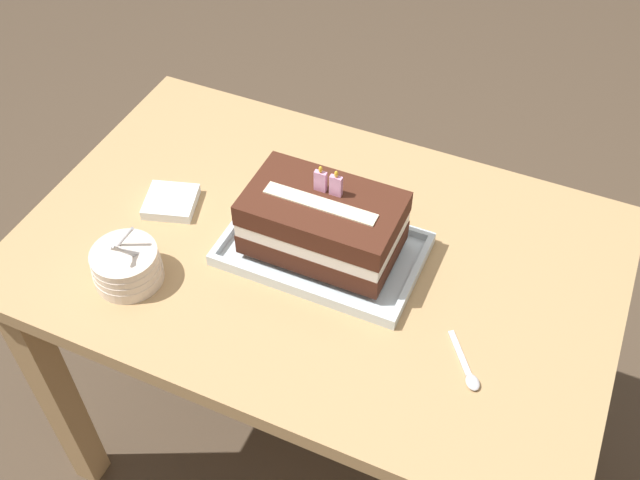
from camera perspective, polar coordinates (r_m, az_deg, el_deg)
name	(u,v)px	position (r m, az deg, el deg)	size (l,w,h in m)	color
ground_plane	(318,443)	(2.00, -0.15, -15.31)	(8.00, 8.00, 0.00)	#4C3D2D
dining_table	(317,289)	(1.47, -0.20, -3.79)	(1.10, 0.71, 0.75)	tan
foil_tray	(323,251)	(1.36, 0.21, -0.83)	(0.36, 0.22, 0.02)	silver
birthday_cake	(323,223)	(1.31, 0.22, 1.34)	(0.27, 0.16, 0.17)	#452115
bowl_stack	(127,266)	(1.35, -14.62, -1.92)	(0.12, 0.12, 0.12)	silver
serving_spoon_near_tray	(469,374)	(1.23, 11.37, -10.06)	(0.08, 0.11, 0.01)	silver
napkin_pile	(171,202)	(1.48, -11.37, 2.90)	(0.12, 0.12, 0.02)	white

